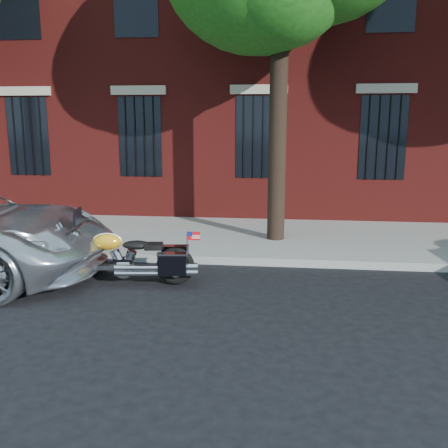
# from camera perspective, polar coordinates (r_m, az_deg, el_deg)

# --- Properties ---
(ground) EXTENTS (120.00, 120.00, 0.00)m
(ground) POSITION_cam_1_polar(r_m,az_deg,el_deg) (7.92, 1.89, -7.44)
(ground) COLOR black
(ground) RESTS_ON ground
(curb) EXTENTS (40.00, 0.16, 0.15)m
(curb) POSITION_cam_1_polar(r_m,az_deg,el_deg) (9.21, 2.62, -4.21)
(curb) COLOR gray
(curb) RESTS_ON ground
(sidewalk) EXTENTS (40.00, 3.60, 0.15)m
(sidewalk) POSITION_cam_1_polar(r_m,az_deg,el_deg) (11.03, 3.32, -1.55)
(sidewalk) COLOR gray
(sidewalk) RESTS_ON ground
(building) EXTENTS (26.00, 10.08, 12.00)m
(building) POSITION_cam_1_polar(r_m,az_deg,el_deg) (17.86, 4.98, 22.63)
(building) COLOR maroon
(building) RESTS_ON ground
(motorcycle) EXTENTS (2.49, 0.87, 1.25)m
(motorcycle) POSITION_cam_1_polar(r_m,az_deg,el_deg) (8.14, -10.85, -4.02)
(motorcycle) COLOR black
(motorcycle) RESTS_ON ground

